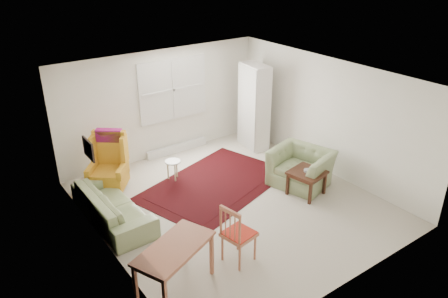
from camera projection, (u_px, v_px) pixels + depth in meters
room at (228, 140)px, 8.12m from camera, size 5.04×5.54×2.51m
rug at (215, 184)px, 9.13m from camera, size 3.51×2.78×0.03m
sofa at (112, 200)px, 7.80m from camera, size 0.85×2.06×0.83m
armchair at (301, 164)px, 9.00m from camera, size 1.29×1.39×0.90m
wingback_chair at (107, 164)px, 8.68m from camera, size 1.02×1.02×1.22m
coffee_table at (306, 183)px, 8.69m from camera, size 0.74×0.74×0.51m
stool at (173, 170)px, 9.27m from camera, size 0.42×0.42×0.44m
cabinet at (254, 107)px, 10.47m from camera, size 0.53×0.87×2.06m
desk at (175, 269)px, 6.20m from camera, size 1.36×1.04×0.77m
desk_chair at (239, 233)px, 6.76m from camera, size 0.53×0.53×1.03m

